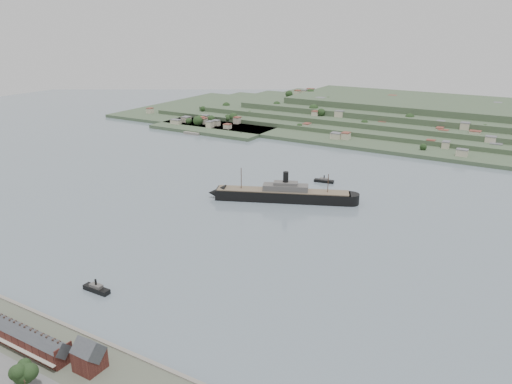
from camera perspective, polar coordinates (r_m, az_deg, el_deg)
The scene contains 9 objects.
ground at distance 345.32m, azimuth -0.94°, elevation -3.52°, with size 1400.00×1400.00×0.00m, color slate.
terrace_row at distance 240.70m, azimuth -25.36°, elevation -14.55°, with size 55.60×9.80×11.07m.
gabled_building at distance 215.81m, azimuth -18.52°, elevation -17.34°, with size 10.40×10.18×14.09m.
far_peninsula at distance 689.63m, azimuth 18.65°, elevation 8.02°, with size 760.00×309.00×30.00m.
steamship at distance 385.24m, azimuth 2.63°, elevation -0.26°, with size 110.96×56.24×28.11m.
tugboat at distance 274.23m, azimuth -17.77°, elevation -10.47°, with size 15.85×4.35×7.12m.
ferry_west at distance 602.11m, azimuth -1.72°, elevation 6.50°, with size 15.90×6.31×5.80m.
ferry_east at distance 433.51m, azimuth 7.78°, elevation 1.30°, with size 17.49×7.27×6.36m.
fig_tree at distance 214.56m, azimuth -25.08°, elevation -18.20°, with size 10.50×9.09×11.72m.
Camera 1 is at (167.03, -271.42, 132.95)m, focal length 35.00 mm.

